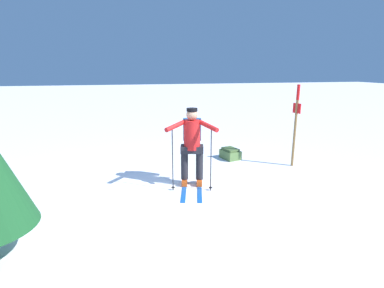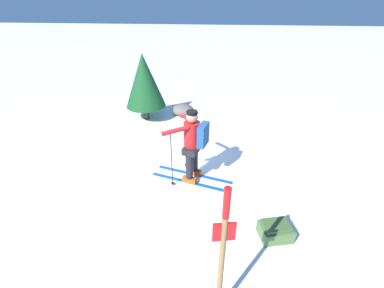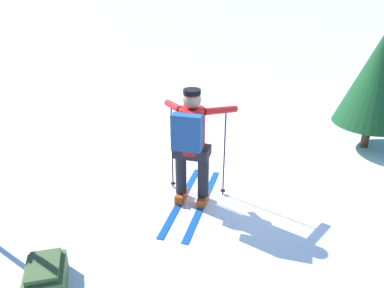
# 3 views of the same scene
# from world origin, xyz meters

# --- Properties ---
(ground_plane) EXTENTS (80.00, 80.00, 0.00)m
(ground_plane) POSITION_xyz_m (0.00, 0.00, 0.00)
(ground_plane) COLOR white
(skier) EXTENTS (1.83, 1.02, 1.62)m
(skier) POSITION_xyz_m (0.63, -0.75, 0.93)
(skier) COLOR #144C9E
(skier) RESTS_ON ground_plane
(dropped_backpack) EXTENTS (0.60, 0.50, 0.29)m
(dropped_backpack) POSITION_xyz_m (2.18, -2.19, 0.14)
(dropped_backpack) COLOR #4C6B38
(dropped_backpack) RESTS_ON ground_plane
(trail_marker) EXTENTS (0.24, 0.07, 2.01)m
(trail_marker) POSITION_xyz_m (1.26, -3.50, 1.20)
(trail_marker) COLOR olive
(trail_marker) RESTS_ON ground_plane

